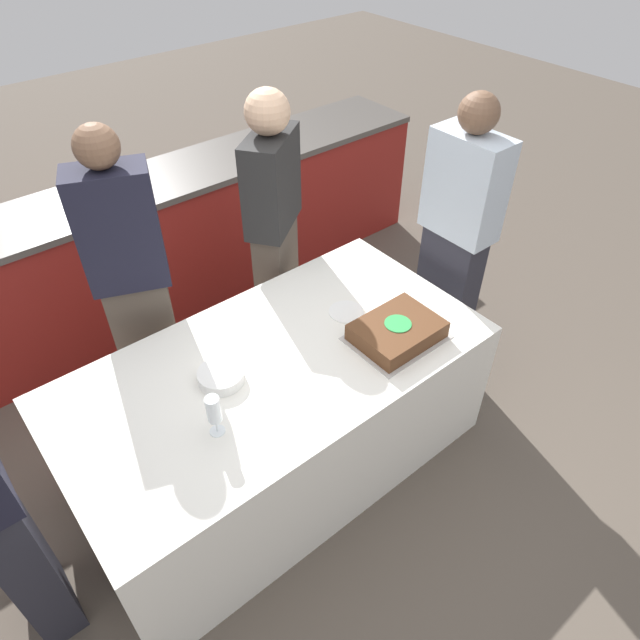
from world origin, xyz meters
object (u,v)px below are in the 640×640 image
(cake, at_px, (397,331))
(plate_stack, at_px, (221,376))
(person_standing_back, at_px, (134,286))
(wine_glass, at_px, (214,410))
(person_cutting_cake, at_px, (275,231))
(person_seated_right, at_px, (455,244))

(cake, xyz_separation_m, plate_stack, (-0.78, 0.29, -0.02))
(person_standing_back, bearing_deg, wine_glass, 105.74)
(cake, relative_size, person_cutting_cake, 0.26)
(person_cutting_cake, xyz_separation_m, person_seated_right, (0.67, -0.73, 0.01))
(cake, distance_m, person_standing_back, 1.29)
(person_seated_right, bearing_deg, person_cutting_cake, -137.67)
(cake, distance_m, person_cutting_cake, 0.97)
(cake, bearing_deg, person_cutting_cake, 90.00)
(wine_glass, distance_m, person_seated_right, 1.62)
(wine_glass, distance_m, person_standing_back, 0.92)
(wine_glass, height_order, person_seated_right, person_seated_right)
(person_standing_back, bearing_deg, cake, 153.08)
(plate_stack, xyz_separation_m, person_cutting_cake, (0.78, 0.68, 0.09))
(cake, height_order, plate_stack, cake)
(plate_stack, relative_size, person_standing_back, 0.12)
(plate_stack, relative_size, wine_glass, 1.04)
(person_seated_right, bearing_deg, cake, -70.27)
(cake, relative_size, wine_glass, 2.20)
(person_cutting_cake, bearing_deg, cake, 53.64)
(person_standing_back, bearing_deg, plate_stack, 116.93)
(person_seated_right, bearing_deg, wine_glass, -83.69)
(wine_glass, xyz_separation_m, person_seated_right, (1.61, 0.18, 0.00))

